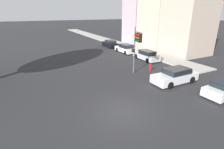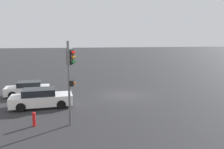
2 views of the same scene
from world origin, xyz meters
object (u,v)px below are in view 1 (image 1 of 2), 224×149
object	(u,v)px
fire_hydrant	(150,67)
parked_car_1	(126,49)
traffic_signal	(137,41)
parked_car_0	(146,55)
parked_car_2	(110,44)
crossing_car_1	(175,76)

from	to	relation	value
fire_hydrant	parked_car_1	bearing A→B (deg)	74.72
traffic_signal	parked_car_1	xyz separation A→B (m)	(5.13, 10.38, -3.09)
parked_car_0	parked_car_1	bearing A→B (deg)	2.02
traffic_signal	parked_car_1	size ratio (longest dim) A/B	1.17
parked_car_0	parked_car_2	size ratio (longest dim) A/B	1.04
parked_car_2	fire_hydrant	distance (m)	16.34
parked_car_1	fire_hydrant	size ratio (longest dim) A/B	4.89
traffic_signal	crossing_car_1	size ratio (longest dim) A/B	1.10
parked_car_0	fire_hydrant	bearing A→B (deg)	148.55
parked_car_2	traffic_signal	bearing A→B (deg)	163.32
traffic_signal	parked_car_0	distance (m)	7.63
crossing_car_1	fire_hydrant	xyz separation A→B (m)	(0.21, 4.07, -0.23)
fire_hydrant	parked_car_2	bearing A→B (deg)	80.32
crossing_car_1	parked_car_1	distance (m)	14.51
traffic_signal	parked_car_2	xyz separation A→B (m)	(5.11, 16.36, -3.13)
traffic_signal	parked_car_0	world-z (taller)	traffic_signal
traffic_signal	fire_hydrant	distance (m)	4.07
crossing_car_1	fire_hydrant	bearing A→B (deg)	-93.31
parked_car_1	traffic_signal	bearing A→B (deg)	152.80
traffic_signal	parked_car_2	bearing A→B (deg)	-95.52
parked_car_1	fire_hydrant	bearing A→B (deg)	163.80
traffic_signal	parked_car_1	world-z (taller)	traffic_signal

